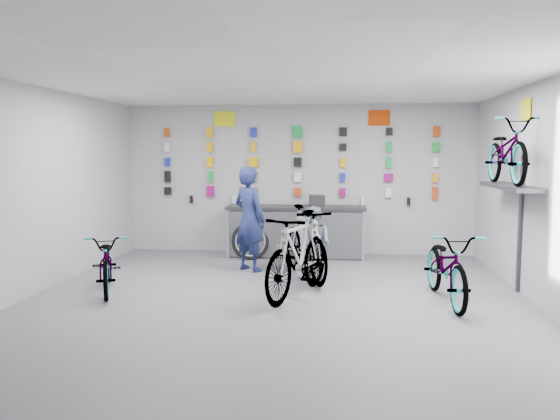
# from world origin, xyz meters

# --- Properties ---
(floor) EXTENTS (8.00, 8.00, 0.00)m
(floor) POSITION_xyz_m (0.00, 0.00, 0.00)
(floor) COLOR #55555A
(floor) RESTS_ON ground
(ceiling) EXTENTS (8.00, 8.00, 0.00)m
(ceiling) POSITION_xyz_m (0.00, 0.00, 3.00)
(ceiling) COLOR white
(ceiling) RESTS_ON wall_back
(wall_back) EXTENTS (7.00, 0.00, 7.00)m
(wall_back) POSITION_xyz_m (0.00, 4.00, 1.50)
(wall_back) COLOR #AEAEB0
(wall_back) RESTS_ON floor
(wall_front) EXTENTS (7.00, 0.00, 7.00)m
(wall_front) POSITION_xyz_m (0.00, -4.00, 1.50)
(wall_front) COLOR #AEAEB0
(wall_front) RESTS_ON floor
(wall_left) EXTENTS (0.00, 8.00, 8.00)m
(wall_left) POSITION_xyz_m (-3.50, 0.00, 1.50)
(wall_left) COLOR #AEAEB0
(wall_left) RESTS_ON floor
(wall_right) EXTENTS (0.00, 8.00, 8.00)m
(wall_right) POSITION_xyz_m (3.50, 0.00, 1.50)
(wall_right) COLOR #AEAEB0
(wall_right) RESTS_ON floor
(counter) EXTENTS (2.70, 0.66, 1.00)m
(counter) POSITION_xyz_m (0.00, 3.54, 0.49)
(counter) COLOR black
(counter) RESTS_ON floor
(merch_wall) EXTENTS (5.54, 0.08, 1.56)m
(merch_wall) POSITION_xyz_m (-0.03, 3.93, 1.80)
(merch_wall) COLOR black
(merch_wall) RESTS_ON wall_back
(wall_bracket) EXTENTS (0.39, 1.90, 2.00)m
(wall_bracket) POSITION_xyz_m (3.33, 1.20, 1.46)
(wall_bracket) COLOR #333338
(wall_bracket) RESTS_ON wall_right
(sign_left) EXTENTS (0.42, 0.02, 0.30)m
(sign_left) POSITION_xyz_m (-1.50, 3.98, 2.72)
(sign_left) COLOR yellow
(sign_left) RESTS_ON wall_back
(sign_right) EXTENTS (0.42, 0.02, 0.30)m
(sign_right) POSITION_xyz_m (1.60, 3.98, 2.72)
(sign_right) COLOR #CA3806
(sign_right) RESTS_ON wall_back
(sign_side) EXTENTS (0.02, 0.40, 0.30)m
(sign_side) POSITION_xyz_m (3.48, 1.20, 2.65)
(sign_side) COLOR yellow
(sign_side) RESTS_ON wall_right
(bike_left) EXTENTS (1.19, 1.77, 0.88)m
(bike_left) POSITION_xyz_m (-2.53, 0.54, 0.44)
(bike_left) COLOR gray
(bike_left) RESTS_ON floor
(bike_center) EXTENTS (1.22, 2.09, 1.21)m
(bike_center) POSITION_xyz_m (0.28, 0.56, 0.61)
(bike_center) COLOR gray
(bike_center) RESTS_ON floor
(bike_right) EXTENTS (0.81, 1.94, 0.99)m
(bike_right) POSITION_xyz_m (2.32, 0.49, 0.50)
(bike_right) COLOR gray
(bike_right) RESTS_ON floor
(bike_service) EXTENTS (1.28, 2.03, 1.19)m
(bike_service) POSITION_xyz_m (0.31, 1.70, 0.59)
(bike_service) COLOR gray
(bike_service) RESTS_ON floor
(bike_wall) EXTENTS (0.63, 1.80, 0.95)m
(bike_wall) POSITION_xyz_m (3.25, 1.20, 2.05)
(bike_wall) COLOR gray
(bike_wall) RESTS_ON wall_bracket
(clerk) EXTENTS (0.79, 0.73, 1.81)m
(clerk) POSITION_xyz_m (-0.69, 2.19, 0.90)
(clerk) COLOR navy
(clerk) RESTS_ON floor
(customer) EXTENTS (0.74, 0.70, 1.20)m
(customer) POSITION_xyz_m (0.47, 1.43, 0.60)
(customer) COLOR slate
(customer) RESTS_ON floor
(spare_wheel) EXTENTS (0.76, 0.42, 0.72)m
(spare_wheel) POSITION_xyz_m (-0.84, 3.17, 0.35)
(spare_wheel) COLOR black
(spare_wheel) RESTS_ON floor
(register) EXTENTS (0.32, 0.34, 0.22)m
(register) POSITION_xyz_m (0.41, 3.55, 1.11)
(register) COLOR black
(register) RESTS_ON counter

